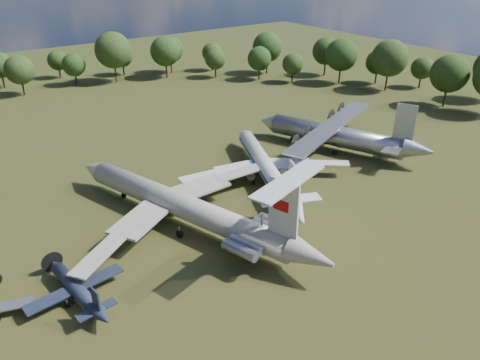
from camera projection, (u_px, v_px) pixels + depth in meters
ground at (174, 232)px, 68.75m from camera, size 300.00×300.00×0.00m
il62_airliner at (183, 210)px, 69.57m from camera, size 53.22×61.11×5.07m
tu104_jet at (266, 170)px, 82.73m from camera, size 44.42×49.92×4.12m
an12_transport at (335, 138)px, 94.97m from camera, size 47.65×49.95×5.21m
small_prop_west at (77, 292)px, 55.22m from camera, size 13.78×17.59×2.39m
person_on_il62 at (262, 220)px, 60.34m from camera, size 0.82×0.80×1.90m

